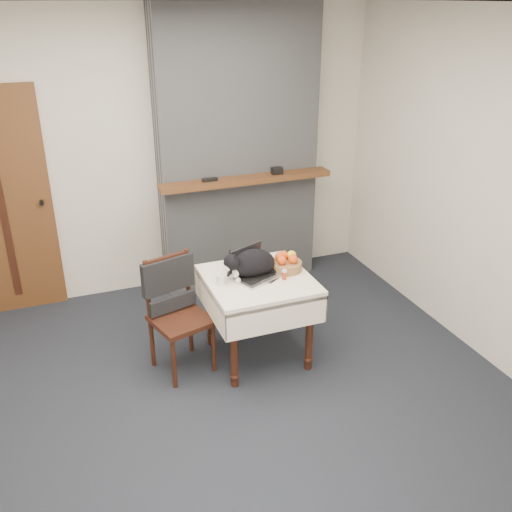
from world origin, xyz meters
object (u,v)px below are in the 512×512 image
Objects in this scene: cream_jar at (221,280)px; chair at (174,298)px; cat at (253,263)px; fruit_basket at (286,263)px; side_table at (258,291)px; door at (2,205)px; pill_bottle at (284,274)px; laptop at (252,270)px.

cream_jar is 0.39m from chair.
cat is 2.14× the size of fruit_basket.
door is at bearing 139.44° from side_table.
pill_bottle is 0.09× the size of chair.
side_table is at bearing -28.26° from chair.
door is 3.82× the size of cat.
cream_jar is (-0.25, -0.04, -0.02)m from laptop.
cat is at bearing -24.78° from chair.
cream_jar is 0.98× the size of pill_bottle.
chair is (-0.58, 0.11, -0.18)m from laptop.
cream_jar is 0.55m from fruit_basket.
chair is (-0.87, 0.09, -0.18)m from fruit_basket.
pill_bottle is at bearing -32.11° from chair.
side_table is 0.33m from cream_jar.
pill_bottle is at bearing -54.67° from laptop.
pill_bottle is (0.17, -0.10, 0.15)m from side_table.
door is 2.22× the size of chair.
cat is at bearing 20.58° from laptop.
laptop reaches higher than chair.
door is at bearing 134.17° from cream_jar.
laptop reaches higher than pill_bottle.
cat is at bearing -178.12° from fruit_basket.
chair is at bearing 167.40° from side_table.
laptop reaches higher than cream_jar.
laptop is 0.29m from fruit_basket.
chair is at bearing -50.16° from door.
cat is at bearing -40.18° from door.
cream_jar reaches higher than side_table.
door is 2.29m from cat.
fruit_basket is (2.02, -1.46, -0.24)m from door.
cat is (0.01, 0.01, 0.05)m from laptop.
door reaches higher than pill_bottle.
side_table is 1.49× the size of cat.
side_table is 0.64m from chair.
laptop is 1.64× the size of fruit_basket.
laptop is (1.73, -1.48, -0.24)m from door.
cat is 6.85× the size of cream_jar.
cream_jar is at bearing 168.96° from pill_bottle.
cat reaches higher than cream_jar.
pill_bottle reaches higher than cream_jar.
side_table is 0.31m from fruit_basket.
cream_jar is 0.48m from pill_bottle.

